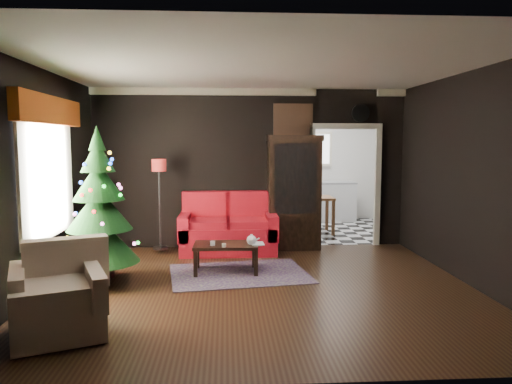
{
  "coord_description": "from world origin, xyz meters",
  "views": [
    {
      "loc": [
        -0.44,
        -6.05,
        1.88
      ],
      "look_at": [
        0.0,
        0.9,
        1.15
      ],
      "focal_mm": 33.88,
      "sensor_mm": 36.0,
      "label": 1
    }
  ],
  "objects": [
    {
      "name": "floor",
      "position": [
        0.0,
        0.0,
        0.0
      ],
      "size": [
        5.5,
        5.5,
        0.0
      ],
      "primitive_type": "plane",
      "color": "black",
      "rests_on": "ground"
    },
    {
      "name": "ceiling",
      "position": [
        0.0,
        0.0,
        2.8
      ],
      "size": [
        5.5,
        5.5,
        0.0
      ],
      "primitive_type": "plane",
      "rotation": [
        3.14,
        0.0,
        0.0
      ],
      "color": "white",
      "rests_on": "ground"
    },
    {
      "name": "wall_back",
      "position": [
        0.0,
        2.5,
        1.4
      ],
      "size": [
        5.5,
        0.0,
        5.5
      ],
      "primitive_type": "plane",
      "rotation": [
        1.57,
        0.0,
        0.0
      ],
      "color": "black",
      "rests_on": "ground"
    },
    {
      "name": "wall_front",
      "position": [
        0.0,
        -2.5,
        1.4
      ],
      "size": [
        5.5,
        0.0,
        5.5
      ],
      "primitive_type": "plane",
      "rotation": [
        -1.57,
        0.0,
        0.0
      ],
      "color": "black",
      "rests_on": "ground"
    },
    {
      "name": "wall_left",
      "position": [
        -2.75,
        0.0,
        1.4
      ],
      "size": [
        0.0,
        5.5,
        5.5
      ],
      "primitive_type": "plane",
      "rotation": [
        1.57,
        0.0,
        1.57
      ],
      "color": "black",
      "rests_on": "ground"
    },
    {
      "name": "wall_right",
      "position": [
        2.75,
        0.0,
        1.4
      ],
      "size": [
        0.0,
        5.5,
        5.5
      ],
      "primitive_type": "plane",
      "rotation": [
        1.57,
        0.0,
        -1.57
      ],
      "color": "black",
      "rests_on": "ground"
    },
    {
      "name": "doorway",
      "position": [
        1.7,
        2.5,
        1.05
      ],
      "size": [
        1.1,
        0.1,
        2.1
      ],
      "primitive_type": null,
      "color": "beige",
      "rests_on": "ground"
    },
    {
      "name": "left_window",
      "position": [
        -2.71,
        0.2,
        1.45
      ],
      "size": [
        0.05,
        1.6,
        1.4
      ],
      "primitive_type": "cube",
      "color": "white",
      "rests_on": "wall_left"
    },
    {
      "name": "valance",
      "position": [
        -2.63,
        0.2,
        2.27
      ],
      "size": [
        0.12,
        2.1,
        0.35
      ],
      "primitive_type": "cube",
      "color": "maroon",
      "rests_on": "wall_left"
    },
    {
      "name": "kitchen_floor",
      "position": [
        1.7,
        4.0,
        0.0
      ],
      "size": [
        3.0,
        3.0,
        0.0
      ],
      "primitive_type": "plane",
      "color": "silver",
      "rests_on": "ground"
    },
    {
      "name": "kitchen_window",
      "position": [
        1.7,
        5.45,
        1.7
      ],
      "size": [
        0.7,
        0.06,
        0.7
      ],
      "primitive_type": "cube",
      "color": "white",
      "rests_on": "ground"
    },
    {
      "name": "rug",
      "position": [
        -0.25,
        0.66,
        0.01
      ],
      "size": [
        2.09,
        1.65,
        0.01
      ],
      "primitive_type": "cube",
      "rotation": [
        0.0,
        0.0,
        0.14
      ],
      "color": "#492C3A",
      "rests_on": "ground"
    },
    {
      "name": "loveseat",
      "position": [
        -0.4,
        2.05,
        0.5
      ],
      "size": [
        1.7,
        0.9,
        1.0
      ],
      "primitive_type": null,
      "color": "#9F0607",
      "rests_on": "ground"
    },
    {
      "name": "curio_cabinet",
      "position": [
        0.75,
        2.27,
        0.95
      ],
      "size": [
        0.9,
        0.45,
        1.9
      ],
      "primitive_type": null,
      "color": "black",
      "rests_on": "ground"
    },
    {
      "name": "floor_lamp",
      "position": [
        -1.55,
        2.04,
        0.83
      ],
      "size": [
        0.3,
        0.3,
        1.52
      ],
      "primitive_type": null,
      "rotation": [
        0.0,
        0.0,
        0.19
      ],
      "color": "black",
      "rests_on": "ground"
    },
    {
      "name": "christmas_tree",
      "position": [
        -2.09,
        0.32,
        1.05
      ],
      "size": [
        1.07,
        1.07,
        1.94
      ],
      "primitive_type": null,
      "rotation": [
        0.0,
        0.0,
        0.05
      ],
      "color": "black",
      "rests_on": "ground"
    },
    {
      "name": "armchair",
      "position": [
        -2.07,
        -1.44,
        0.46
      ],
      "size": [
        1.12,
        1.12,
        0.88
      ],
      "primitive_type": null,
      "rotation": [
        0.0,
        0.0,
        0.38
      ],
      "color": "tan",
      "rests_on": "ground"
    },
    {
      "name": "coffee_table",
      "position": [
        -0.44,
        0.76,
        0.22
      ],
      "size": [
        0.93,
        0.58,
        0.41
      ],
      "primitive_type": null,
      "rotation": [
        0.0,
        0.0,
        -0.03
      ],
      "color": "#362614",
      "rests_on": "rug"
    },
    {
      "name": "teapot",
      "position": [
        -0.08,
        0.66,
        0.5
      ],
      "size": [
        0.19,
        0.19,
        0.15
      ],
      "primitive_type": null,
      "rotation": [
        0.0,
        0.0,
        -0.21
      ],
      "color": "white",
      "rests_on": "coffee_table"
    },
    {
      "name": "cup_a",
      "position": [
        -0.63,
        0.66,
        0.45
      ],
      "size": [
        0.08,
        0.08,
        0.06
      ],
      "primitive_type": "cylinder",
      "rotation": [
        0.0,
        0.0,
        -0.13
      ],
      "color": "white",
      "rests_on": "coffee_table"
    },
    {
      "name": "cup_b",
      "position": [
        -0.47,
        0.54,
        0.45
      ],
      "size": [
        0.07,
        0.07,
        0.05
      ],
      "primitive_type": "cylinder",
      "rotation": [
        0.0,
        0.0,
        0.12
      ],
      "color": "white",
      "rests_on": "coffee_table"
    },
    {
      "name": "book",
      "position": [
        -0.08,
        0.68,
        0.54
      ],
      "size": [
        0.18,
        0.03,
        0.24
      ],
      "primitive_type": "imported",
      "rotation": [
        0.0,
        0.0,
        0.05
      ],
      "color": "gray",
      "rests_on": "coffee_table"
    },
    {
      "name": "wall_clock",
      "position": [
        1.95,
        2.45,
        2.38
      ],
      "size": [
        0.32,
        0.32,
        0.06
      ],
      "primitive_type": "cylinder",
      "color": "white",
      "rests_on": "wall_back"
    },
    {
      "name": "painting",
      "position": [
        0.75,
        2.46,
        2.25
      ],
      "size": [
        0.62,
        0.05,
        0.52
      ],
      "primitive_type": "cube",
      "color": "#B27046",
      "rests_on": "wall_back"
    },
    {
      "name": "kitchen_counter",
      "position": [
        1.7,
        5.2,
        0.45
      ],
      "size": [
        1.8,
        0.6,
        0.9
      ],
      "primitive_type": "cube",
      "color": "silver",
      "rests_on": "ground"
    },
    {
      "name": "kitchen_table",
      "position": [
        1.4,
        3.7,
        0.38
      ],
      "size": [
        0.7,
        0.7,
        0.75
      ],
      "primitive_type": null,
      "color": "brown",
      "rests_on": "ground"
    }
  ]
}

